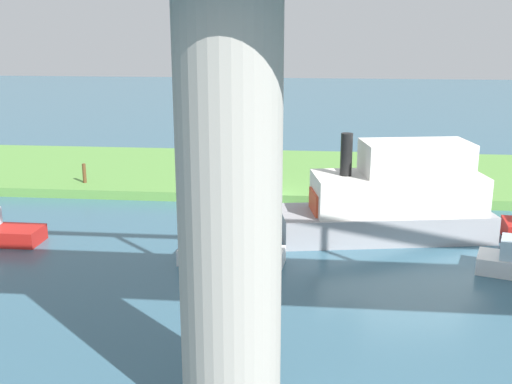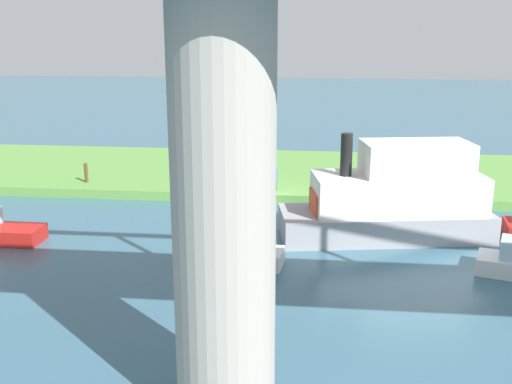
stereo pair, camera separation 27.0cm
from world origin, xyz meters
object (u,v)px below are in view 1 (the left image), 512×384
object	(u,v)px
person_on_bank	(273,177)
mooring_post	(84,173)
motorboat_red	(393,199)
bridge_pylon	(230,216)
houseboat_blue	(228,251)

from	to	relation	value
person_on_bank	mooring_post	distance (m)	10.70
motorboat_red	person_on_bank	bearing A→B (deg)	-44.75
bridge_pylon	houseboat_blue	xyz separation A→B (m)	(1.46, -9.59, -4.48)
houseboat_blue	mooring_post	bearing A→B (deg)	-46.31
person_on_bank	mooring_post	bearing A→B (deg)	-3.00
motorboat_red	houseboat_blue	world-z (taller)	motorboat_red
bridge_pylon	houseboat_blue	bearing A→B (deg)	-81.36
person_on_bank	motorboat_red	bearing A→B (deg)	135.25
bridge_pylon	houseboat_blue	size ratio (longest dim) A/B	2.36
bridge_pylon	person_on_bank	world-z (taller)	bridge_pylon
motorboat_red	houseboat_blue	distance (m)	7.88
person_on_bank	houseboat_blue	size ratio (longest dim) A/B	0.33
bridge_pylon	mooring_post	bearing A→B (deg)	-60.59
bridge_pylon	mooring_post	xyz separation A→B (m)	(11.08, -19.66, -3.93)
mooring_post	houseboat_blue	distance (m)	13.95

